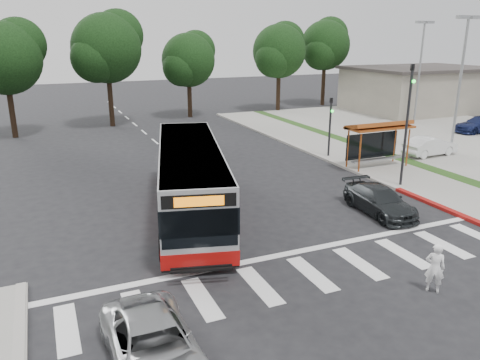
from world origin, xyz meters
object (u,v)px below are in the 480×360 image
transit_bus (190,181)px  dark_sedan (379,200)px  pedestrian (435,268)px  silver_suv_south (154,347)px

transit_bus → dark_sedan: transit_bus is taller
pedestrian → dark_sedan: (2.95, 6.27, -0.21)m
transit_bus → pedestrian: 10.92m
dark_sedan → silver_suv_south: size_ratio=0.94×
pedestrian → transit_bus: bearing=-18.0°
transit_bus → silver_suv_south: transit_bus is taller
pedestrian → silver_suv_south: bearing=45.3°
transit_bus → silver_suv_south: (-4.03, -9.78, -0.94)m
silver_suv_south → transit_bus: bearing=66.9°
silver_suv_south → dark_sedan: bearing=27.4°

